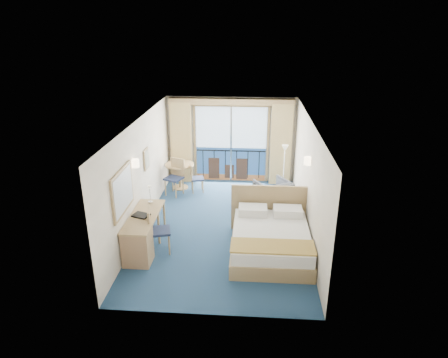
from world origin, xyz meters
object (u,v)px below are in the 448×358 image
table_chair_b (176,174)px  nightstand (295,217)px  floor_lamp (285,157)px  desk (139,241)px  round_table (180,170)px  armchair (273,194)px  table_chair_a (195,176)px  bed (271,239)px  desk_chair (155,228)px

table_chair_b → nightstand: bearing=-4.1°
table_chair_b → floor_lamp: bearing=28.7°
desk → round_table: (0.16, 4.04, 0.14)m
nightstand → armchair: size_ratio=0.59×
floor_lamp → table_chair_b: (-3.18, -0.24, -0.54)m
nightstand → table_chair_a: 3.47m
armchair → nightstand: bearing=84.6°
round_table → desk: bearing=-92.3°
nightstand → armchair: bearing=115.3°
bed → armchair: (0.14, 2.37, 0.06)m
nightstand → round_table: round_table is taller
desk_chair → table_chair_b: size_ratio=0.99×
armchair → table_chair_b: table_chair_b is taller
desk_chair → round_table: size_ratio=1.22×
desk → table_chair_b: bearing=88.1°
floor_lamp → desk_chair: size_ratio=1.42×
round_table → table_chair_a: bearing=-27.8°
nightstand → desk: desk is taller
desk_chair → round_table: (-0.12, 3.71, -0.01)m
table_chair_b → armchair: bearing=10.1°
round_table → table_chair_b: (-0.04, -0.44, 0.02)m
round_table → bed: bearing=-53.1°
round_table → nightstand: bearing=-34.4°
nightstand → desk: 3.91m
desk_chair → round_table: bearing=-11.8°
nightstand → round_table: size_ratio=0.58×
desk → round_table: 4.05m
armchair → table_chair_b: size_ratio=0.80×
armchair → bed: bearing=55.9°
armchair → table_chair_a: 2.47m
bed → desk_chair: (-2.53, -0.18, 0.27)m
desk → table_chair_b: table_chair_b is taller
round_table → table_chair_b: table_chair_b is taller
bed → round_table: bed is taller
bed → nightstand: 1.43m
desk_chair → table_chair_a: desk_chair is taller
nightstand → table_chair_a: bearing=144.6°
bed → table_chair_b: size_ratio=2.06×
bed → desk: bearing=-169.8°
bed → floor_lamp: bearing=81.7°
round_table → table_chair_b: bearing=-95.5°
table_chair_a → desk_chair: bearing=160.2°
nightstand → desk: (-3.48, -1.77, 0.20)m
nightstand → floor_lamp: 2.25m
floor_lamp → table_chair_a: size_ratio=1.72×
armchair → floor_lamp: 1.27m
nightstand → armchair: (-0.52, 1.10, 0.14)m
armchair → floor_lamp: size_ratio=0.57×
table_chair_a → table_chair_b: 0.58m
armchair → table_chair_b: 2.94m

